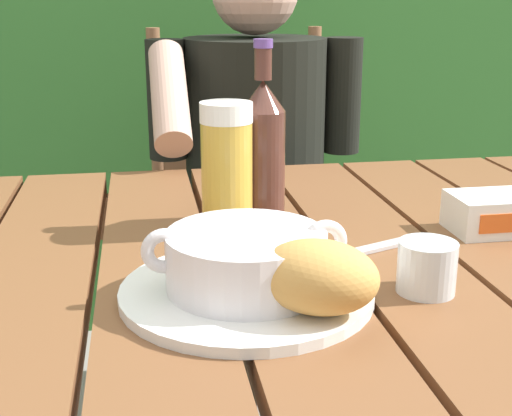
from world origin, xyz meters
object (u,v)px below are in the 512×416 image
object	(u,v)px
beer_bottle	(263,149)
table_knife	(347,252)
beer_glass	(227,167)
chair_near_diner	(245,231)
serving_plate	(246,292)
soup_bowl	(246,258)
water_glass_small	(427,267)
person_eating	(257,167)
bread_roll	(318,277)
butter_tub	(492,213)

from	to	relation	value
beer_bottle	table_knife	world-z (taller)	beer_bottle
beer_bottle	beer_glass	bearing A→B (deg)	-151.31
chair_near_diner	serving_plate	bearing A→B (deg)	-98.50
soup_bowl	water_glass_small	distance (m)	0.20
chair_near_diner	person_eating	xyz separation A→B (m)	(-0.00, -0.20, 0.22)
bread_roll	beer_glass	bearing A→B (deg)	99.98
soup_bowl	bread_roll	world-z (taller)	bread_roll
person_eating	table_knife	size ratio (longest dim) A/B	7.94
person_eating	table_knife	world-z (taller)	person_eating
water_glass_small	table_knife	world-z (taller)	water_glass_small
soup_bowl	bread_roll	xyz separation A→B (m)	(0.06, -0.07, 0.00)
water_glass_small	serving_plate	bearing A→B (deg)	174.51
beer_glass	water_glass_small	world-z (taller)	beer_glass
person_eating	beer_glass	size ratio (longest dim) A/B	6.68
butter_tub	beer_bottle	bearing A→B (deg)	162.33
serving_plate	beer_glass	bearing A→B (deg)	87.88
beer_bottle	water_glass_small	xyz separation A→B (m)	(0.13, -0.28, -0.08)
chair_near_diner	serving_plate	distance (m)	1.08
chair_near_diner	serving_plate	xyz separation A→B (m)	(-0.15, -1.03, 0.29)
bread_roll	beer_bottle	size ratio (longest dim) A/B	0.58
person_eating	water_glass_small	distance (m)	0.85
person_eating	butter_tub	xyz separation A→B (m)	(0.22, -0.67, 0.09)
beer_glass	beer_bottle	world-z (taller)	beer_bottle
table_knife	beer_bottle	bearing A→B (deg)	117.81
soup_bowl	beer_bottle	distance (m)	0.27
butter_tub	soup_bowl	bearing A→B (deg)	-156.45
chair_near_diner	beer_glass	xyz separation A→B (m)	(-0.15, -0.80, 0.37)
soup_bowl	water_glass_small	size ratio (longest dim) A/B	3.43
chair_near_diner	person_eating	world-z (taller)	person_eating
person_eating	soup_bowl	distance (m)	0.85
table_knife	water_glass_small	bearing A→B (deg)	-66.65
soup_bowl	water_glass_small	xyz separation A→B (m)	(0.20, -0.02, -0.02)
chair_near_diner	table_knife	bearing A→B (deg)	-90.51
person_eating	serving_plate	xyz separation A→B (m)	(-0.15, -0.83, 0.07)
butter_tub	bread_roll	bearing A→B (deg)	-143.01
serving_plate	butter_tub	bearing A→B (deg)	23.55
beer_glass	serving_plate	bearing A→B (deg)	-92.12
person_eating	table_knife	bearing A→B (deg)	-90.42
person_eating	beer_bottle	bearing A→B (deg)	-98.70
bread_roll	serving_plate	bearing A→B (deg)	130.60
chair_near_diner	bread_roll	world-z (taller)	chair_near_diner
bread_roll	water_glass_small	bearing A→B (deg)	20.81
serving_plate	beer_glass	xyz separation A→B (m)	(0.01, 0.23, 0.08)
water_glass_small	table_knife	bearing A→B (deg)	113.35
beer_bottle	bread_roll	bearing A→B (deg)	-90.48
beer_glass	chair_near_diner	bearing A→B (deg)	79.72
bread_roll	water_glass_small	size ratio (longest dim) A/B	2.32
beer_glass	beer_bottle	distance (m)	0.07
soup_bowl	beer_glass	bearing A→B (deg)	87.88
butter_tub	water_glass_small	bearing A→B (deg)	-133.51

